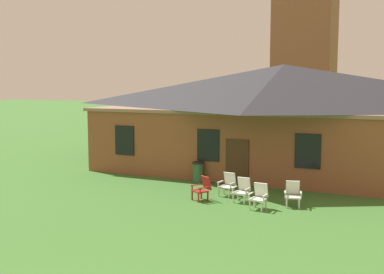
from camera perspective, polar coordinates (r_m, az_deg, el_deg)
brick_building at (r=25.78m, az=11.07°, el=2.53°), size 19.20×10.40×5.67m
dome_tower at (r=41.61m, az=13.69°, el=11.69°), size 5.18×5.18×18.67m
lawn_chair_by_porch at (r=18.68m, az=1.29°, el=-6.24°), size 0.84×0.87×0.96m
lawn_chair_near_door at (r=19.47m, az=4.41°, el=-5.72°), size 0.70×0.73×0.96m
lawn_chair_left_end at (r=18.53m, az=6.17°, el=-6.38°), size 0.68×0.71×0.96m
lawn_chair_middle at (r=17.58m, az=8.22°, el=-7.11°), size 0.68×0.71×0.96m
lawn_chair_right_end at (r=18.17m, az=12.23°, el=-6.75°), size 0.74×0.79×0.96m
trash_bin at (r=21.94m, az=0.75°, el=-4.32°), size 0.56×0.56×0.98m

